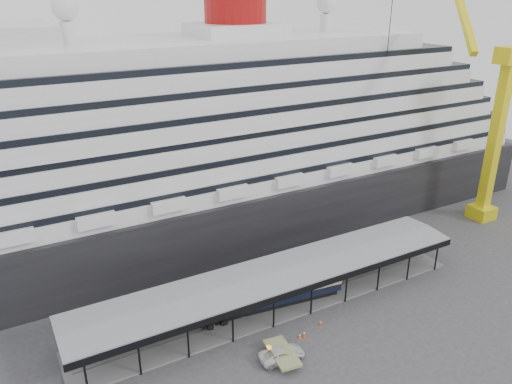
# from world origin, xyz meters

# --- Properties ---
(ground) EXTENTS (200.00, 200.00, 0.00)m
(ground) POSITION_xyz_m (0.00, 0.00, 0.00)
(ground) COLOR #38383B
(ground) RESTS_ON ground
(cruise_ship) EXTENTS (130.00, 30.00, 43.90)m
(cruise_ship) POSITION_xyz_m (0.05, 32.00, 18.35)
(cruise_ship) COLOR black
(cruise_ship) RESTS_ON ground
(platform_canopy) EXTENTS (56.00, 9.18, 5.30)m
(platform_canopy) POSITION_xyz_m (0.00, 5.00, 2.36)
(platform_canopy) COLOR slate
(platform_canopy) RESTS_ON ground
(crane_yellow) EXTENTS (23.83, 18.78, 47.60)m
(crane_yellow) POSITION_xyz_m (47.06, 10.54, 19.96)
(crane_yellow) COLOR yellow
(crane_yellow) RESTS_ON ground
(port_truck) EXTENTS (5.67, 3.10, 1.51)m
(port_truck) POSITION_xyz_m (-5.12, -4.73, 0.75)
(port_truck) COLOR silver
(port_truck) RESTS_ON ground
(pullman_carriage) EXTENTS (21.87, 5.41, 21.30)m
(pullman_carriage) POSITION_xyz_m (-1.60, 5.00, 2.59)
(pullman_carriage) COLOR black
(pullman_carriage) RESTS_ON ground
(traffic_cone_left) EXTENTS (0.44, 0.44, 0.70)m
(traffic_cone_left) POSITION_xyz_m (-1.17, -2.58, 0.35)
(traffic_cone_left) COLOR orange
(traffic_cone_left) RESTS_ON ground
(traffic_cone_mid) EXTENTS (0.43, 0.43, 0.83)m
(traffic_cone_mid) POSITION_xyz_m (-0.50, -2.54, 0.41)
(traffic_cone_mid) COLOR #D3450B
(traffic_cone_mid) RESTS_ON ground
(traffic_cone_right) EXTENTS (0.40, 0.40, 0.72)m
(traffic_cone_right) POSITION_xyz_m (2.59, -1.69, 0.36)
(traffic_cone_right) COLOR red
(traffic_cone_right) RESTS_ON ground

